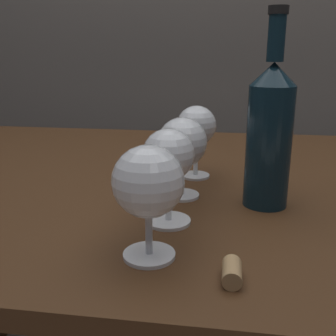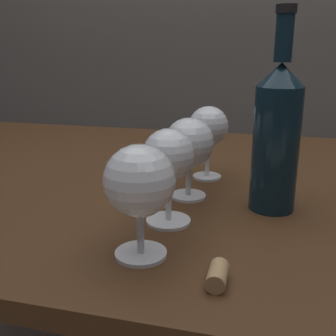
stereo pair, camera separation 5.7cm
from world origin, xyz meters
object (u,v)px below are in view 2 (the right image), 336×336
Objects in this scene: wine_glass_empty at (209,128)px; wine_bottle at (276,135)px; wine_glass_cabernet at (139,183)px; wine_glass_port at (168,159)px; wine_glass_rose at (189,145)px; cork at (217,275)px.

wine_glass_empty is 0.18m from wine_bottle.
wine_glass_port is at bearing 85.38° from wine_glass_cabernet.
wine_glass_cabernet reaches higher than wine_glass_rose.
wine_glass_port reaches higher than wine_glass_rose.
wine_glass_empty is at bearing 84.66° from wine_glass_cabernet.
wine_glass_port is 0.23m from wine_glass_empty.
wine_glass_rose is at bearing 108.30° from cork.
wine_glass_port is 0.46× the size of wine_bottle.
wine_glass_port is at bearing 122.61° from cork.
wine_glass_empty is at bearing 82.85° from wine_glass_rose.
wine_glass_cabernet is 0.25m from wine_bottle.
wine_bottle is at bearing -6.69° from wine_glass_rose.
cork is (0.10, -0.04, -0.08)m from wine_glass_cabernet.
wine_bottle is at bearing -46.88° from wine_glass_empty.
wine_bottle reaches higher than wine_glass_empty.
wine_glass_rose is (0.02, 0.22, -0.00)m from wine_glass_cabernet.
wine_glass_port is 0.99× the size of wine_glass_empty.
wine_glass_cabernet is at bearing -94.35° from wine_glass_rose.
wine_glass_rose is (0.01, 0.11, -0.01)m from wine_glass_port.
wine_glass_rose is 0.12m from wine_glass_empty.
wine_glass_cabernet reaches higher than cork.
wine_glass_cabernet is 0.46× the size of wine_bottle.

